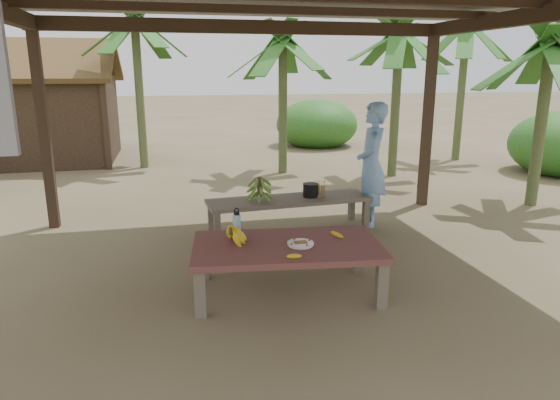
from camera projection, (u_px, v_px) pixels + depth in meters
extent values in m
plane|color=brown|center=(288.00, 272.00, 5.39)|extent=(80.00, 80.00, 0.00)
cube|color=black|center=(44.00, 130.00, 6.64)|extent=(0.13, 0.13, 2.70)
cube|color=black|center=(428.00, 121.00, 7.81)|extent=(0.13, 0.13, 2.70)
cube|color=black|center=(250.00, 27.00, 6.89)|extent=(5.80, 0.14, 0.18)
cube|color=black|center=(544.00, 14.00, 5.30)|extent=(0.14, 4.80, 0.18)
cube|color=brown|center=(200.00, 293.00, 4.38)|extent=(0.11, 0.11, 0.44)
cube|color=brown|center=(382.00, 285.00, 4.55)|extent=(0.11, 0.11, 0.44)
cube|color=brown|center=(204.00, 259.00, 5.19)|extent=(0.11, 0.11, 0.44)
cube|color=brown|center=(358.00, 253.00, 5.35)|extent=(0.11, 0.11, 0.44)
cube|color=maroon|center=(287.00, 247.00, 4.80)|extent=(1.90, 1.20, 0.06)
cube|color=brown|center=(217.00, 228.00, 6.26)|extent=(0.09, 0.09, 0.40)
cube|color=brown|center=(366.00, 214.00, 6.85)|extent=(0.09, 0.09, 0.40)
cube|color=brown|center=(211.00, 218.00, 6.69)|extent=(0.09, 0.09, 0.40)
cube|color=brown|center=(351.00, 206.00, 7.27)|extent=(0.09, 0.09, 0.40)
cube|color=brown|center=(289.00, 200.00, 6.71)|extent=(2.24, 0.77, 0.05)
cylinder|color=white|center=(301.00, 245.00, 4.75)|extent=(0.23, 0.23, 0.01)
cylinder|color=white|center=(301.00, 243.00, 4.75)|extent=(0.25, 0.25, 0.02)
cube|color=brown|center=(301.00, 243.00, 4.74)|extent=(0.13, 0.09, 0.02)
ellipsoid|color=yellow|center=(294.00, 256.00, 4.42)|extent=(0.16, 0.06, 0.04)
ellipsoid|color=yellow|center=(337.00, 235.00, 5.00)|extent=(0.11, 0.17, 0.04)
cylinder|color=#4197CD|center=(237.00, 225.00, 4.99)|extent=(0.08, 0.08, 0.23)
cylinder|color=black|center=(237.00, 213.00, 4.96)|extent=(0.06, 0.06, 0.03)
torus|color=black|center=(237.00, 210.00, 4.95)|extent=(0.05, 0.01, 0.05)
cylinder|color=black|center=(311.00, 191.00, 6.76)|extent=(0.21, 0.21, 0.18)
imported|color=#79A9E4|center=(371.00, 165.00, 6.87)|extent=(0.59, 0.73, 1.71)
cube|color=black|center=(24.00, 119.00, 11.76)|extent=(4.00, 3.00, 2.00)
cube|color=brown|center=(5.00, 59.00, 10.61)|extent=(4.40, 1.73, 1.00)
cube|color=brown|center=(26.00, 61.00, 12.22)|extent=(4.40, 1.73, 1.00)
cylinder|color=#596638|center=(395.00, 105.00, 9.98)|extent=(0.18, 0.18, 2.90)
cylinder|color=#596638|center=(283.00, 107.00, 10.31)|extent=(0.18, 0.18, 2.77)
cylinder|color=#596638|center=(140.00, 94.00, 10.82)|extent=(0.18, 0.18, 3.23)
cylinder|color=#596638|center=(541.00, 125.00, 7.79)|extent=(0.18, 0.18, 2.58)
cylinder|color=#596638|center=(461.00, 94.00, 11.81)|extent=(0.18, 0.18, 3.17)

